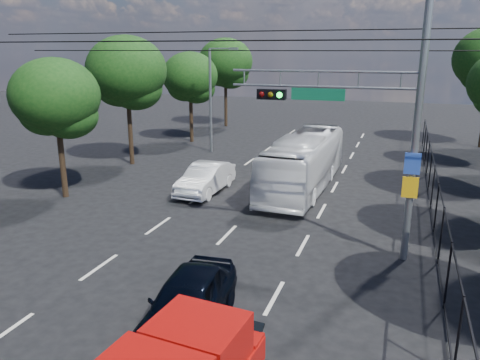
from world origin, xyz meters
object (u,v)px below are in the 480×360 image
at_px(signal_mast, 379,104).
at_px(white_bus, 304,162).
at_px(navy_hatchback, 188,302).
at_px(white_van, 206,178).

height_order(signal_mast, white_bus, signal_mast).
height_order(signal_mast, navy_hatchback, signal_mast).
xyz_separation_m(signal_mast, white_bus, (-3.81, 7.23, -3.85)).
distance_m(navy_hatchback, white_van, 11.89).
bearing_deg(white_van, signal_mast, -29.61).
xyz_separation_m(navy_hatchback, white_van, (-4.30, 11.09, -0.01)).
bearing_deg(white_bus, navy_hatchback, -89.32).
distance_m(white_bus, white_van, 5.08).
bearing_deg(white_van, navy_hatchback, -67.68).
xyz_separation_m(signal_mast, white_van, (-8.28, 4.93, -4.51)).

